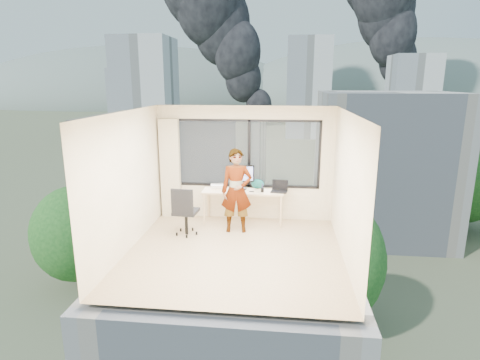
# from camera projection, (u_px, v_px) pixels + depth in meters

# --- Properties ---
(floor) EXTENTS (4.00, 4.00, 0.01)m
(floor) POSITION_uv_depth(u_px,v_px,m) (234.00, 252.00, 7.40)
(floor) COLOR tan
(floor) RESTS_ON ground
(ceiling) EXTENTS (4.00, 4.00, 0.01)m
(ceiling) POSITION_uv_depth(u_px,v_px,m) (234.00, 112.00, 6.77)
(ceiling) COLOR white
(ceiling) RESTS_ON ground
(wall_front) EXTENTS (4.00, 0.01, 2.60)m
(wall_front) POSITION_uv_depth(u_px,v_px,m) (215.00, 224.00, 5.16)
(wall_front) COLOR beige
(wall_front) RESTS_ON ground
(wall_left) EXTENTS (0.01, 4.00, 2.60)m
(wall_left) POSITION_uv_depth(u_px,v_px,m) (127.00, 182.00, 7.30)
(wall_left) COLOR beige
(wall_left) RESTS_ON ground
(wall_right) EXTENTS (0.01, 4.00, 2.60)m
(wall_right) POSITION_uv_depth(u_px,v_px,m) (347.00, 189.00, 6.87)
(wall_right) COLOR beige
(wall_right) RESTS_ON ground
(window_wall) EXTENTS (3.30, 0.16, 1.55)m
(window_wall) POSITION_uv_depth(u_px,v_px,m) (247.00, 153.00, 8.96)
(window_wall) COLOR black
(window_wall) RESTS_ON ground
(curtain) EXTENTS (0.45, 0.14, 2.30)m
(curtain) POSITION_uv_depth(u_px,v_px,m) (170.00, 169.00, 9.12)
(curtain) COLOR beige
(curtain) RESTS_ON floor
(desk) EXTENTS (1.80, 0.60, 0.75)m
(desk) POSITION_uv_depth(u_px,v_px,m) (243.00, 206.00, 8.91)
(desk) COLOR beige
(desk) RESTS_ON floor
(chair) EXTENTS (0.58, 0.58, 1.05)m
(chair) POSITION_uv_depth(u_px,v_px,m) (186.00, 210.00, 8.16)
(chair) COLOR black
(chair) RESTS_ON floor
(person) EXTENTS (0.69, 0.50, 1.78)m
(person) POSITION_uv_depth(u_px,v_px,m) (237.00, 191.00, 8.26)
(person) COLOR #2D2D33
(person) RESTS_ON floor
(monitor) EXTENTS (0.57, 0.24, 0.56)m
(monitor) POSITION_uv_depth(u_px,v_px,m) (242.00, 177.00, 8.85)
(monitor) COLOR black
(monitor) RESTS_ON desk
(game_console) EXTENTS (0.32, 0.28, 0.07)m
(game_console) POSITION_uv_depth(u_px,v_px,m) (217.00, 186.00, 9.05)
(game_console) COLOR white
(game_console) RESTS_ON desk
(laptop) EXTENTS (0.40, 0.42, 0.23)m
(laptop) POSITION_uv_depth(u_px,v_px,m) (279.00, 187.00, 8.66)
(laptop) COLOR black
(laptop) RESTS_ON desk
(cellphone) EXTENTS (0.11, 0.06, 0.01)m
(cellphone) POSITION_uv_depth(u_px,v_px,m) (252.00, 192.00, 8.69)
(cellphone) COLOR black
(cellphone) RESTS_ON desk
(pen_cup) EXTENTS (0.09, 0.09, 0.09)m
(pen_cup) POSITION_uv_depth(u_px,v_px,m) (262.00, 190.00, 8.68)
(pen_cup) COLOR black
(pen_cup) RESTS_ON desk
(handbag) EXTENTS (0.30, 0.19, 0.22)m
(handbag) POSITION_uv_depth(u_px,v_px,m) (258.00, 184.00, 8.94)
(handbag) COLOR #0C474C
(handbag) RESTS_ON desk
(exterior_ground) EXTENTS (400.00, 400.00, 0.04)m
(exterior_ground) POSITION_uv_depth(u_px,v_px,m) (281.00, 136.00, 126.49)
(exterior_ground) COLOR #515B3D
(exterior_ground) RESTS_ON ground
(near_bldg_a) EXTENTS (16.00, 12.00, 14.00)m
(near_bldg_a) POSITION_uv_depth(u_px,v_px,m) (182.00, 186.00, 38.99)
(near_bldg_a) COLOR beige
(near_bldg_a) RESTS_ON exterior_ground
(near_bldg_b) EXTENTS (14.00, 13.00, 16.00)m
(near_bldg_b) POSITION_uv_depth(u_px,v_px,m) (382.00, 165.00, 44.22)
(near_bldg_b) COLOR silver
(near_bldg_b) RESTS_ON exterior_ground
(far_tower_a) EXTENTS (14.00, 14.00, 28.00)m
(far_tower_a) POSITION_uv_depth(u_px,v_px,m) (146.00, 93.00, 102.72)
(far_tower_a) COLOR silver
(far_tower_a) RESTS_ON exterior_ground
(far_tower_b) EXTENTS (13.00, 13.00, 30.00)m
(far_tower_b) POSITION_uv_depth(u_px,v_px,m) (308.00, 88.00, 121.99)
(far_tower_b) COLOR silver
(far_tower_b) RESTS_ON exterior_ground
(far_tower_c) EXTENTS (15.00, 15.00, 26.00)m
(far_tower_c) POSITION_uv_depth(u_px,v_px,m) (411.00, 93.00, 137.81)
(far_tower_c) COLOR silver
(far_tower_c) RESTS_ON exterior_ground
(far_tower_d) EXTENTS (16.00, 14.00, 22.00)m
(far_tower_d) POSITION_uv_depth(u_px,v_px,m) (133.00, 97.00, 159.13)
(far_tower_d) COLOR silver
(far_tower_d) RESTS_ON exterior_ground
(hill_a) EXTENTS (288.00, 216.00, 90.00)m
(hill_a) POSITION_uv_depth(u_px,v_px,m) (140.00, 102.00, 332.09)
(hill_a) COLOR slate
(hill_a) RESTS_ON exterior_ground
(hill_b) EXTENTS (300.00, 220.00, 96.00)m
(hill_b) POSITION_uv_depth(u_px,v_px,m) (411.00, 104.00, 308.62)
(hill_b) COLOR slate
(hill_b) RESTS_ON exterior_ground
(tree_a) EXTENTS (7.00, 7.00, 8.00)m
(tree_a) POSITION_uv_depth(u_px,v_px,m) (77.00, 244.00, 32.76)
(tree_a) COLOR #1B511C
(tree_a) RESTS_ON exterior_ground
(tree_b) EXTENTS (7.60, 7.60, 9.00)m
(tree_b) POSITION_uv_depth(u_px,v_px,m) (326.00, 273.00, 26.64)
(tree_b) COLOR #1B511C
(tree_b) RESTS_ON exterior_ground
(tree_c) EXTENTS (8.40, 8.40, 10.00)m
(tree_c) POSITION_uv_depth(u_px,v_px,m) (465.00, 188.00, 45.81)
(tree_c) COLOR #1B511C
(tree_c) RESTS_ON exterior_ground
(smoke_plume_b) EXTENTS (30.00, 18.00, 70.00)m
(smoke_plume_b) POSITION_uv_depth(u_px,v_px,m) (421.00, 20.00, 158.84)
(smoke_plume_b) COLOR black
(smoke_plume_b) RESTS_ON exterior_ground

